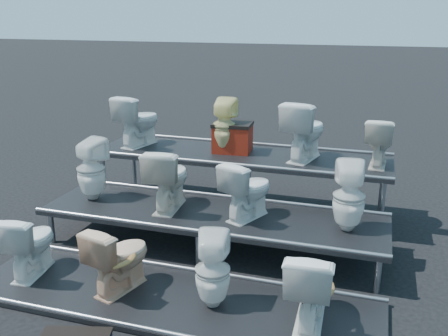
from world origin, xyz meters
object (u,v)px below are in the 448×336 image
(toilet_5, at_px, (168,178))
(toilet_11, at_px, (379,142))
(toilet_4, at_px, (91,169))
(toilet_7, at_px, (349,197))
(red_crate, at_px, (233,139))
(toilet_6, at_px, (248,189))
(toilet_3, at_px, (310,285))
(toilet_0, at_px, (30,243))
(toilet_8, at_px, (138,120))
(toilet_2, at_px, (213,270))
(toilet_1, at_px, (119,257))
(toilet_10, at_px, (305,130))
(toilet_9, at_px, (224,126))

(toilet_5, bearing_deg, toilet_11, -156.42)
(toilet_4, distance_m, toilet_7, 3.26)
(red_crate, bearing_deg, toilet_6, -71.11)
(toilet_3, height_order, toilet_11, toilet_11)
(toilet_0, height_order, toilet_7, toilet_7)
(toilet_11, bearing_deg, red_crate, 0.56)
(toilet_5, bearing_deg, toilet_8, -55.69)
(toilet_0, xyz_separation_m, toilet_6, (2.09, 1.30, 0.40))
(toilet_0, relative_size, red_crate, 1.35)
(toilet_0, distance_m, toilet_7, 3.53)
(toilet_7, bearing_deg, toilet_0, 15.30)
(toilet_0, bearing_deg, toilet_7, -165.71)
(toilet_4, bearing_deg, toilet_2, 162.16)
(toilet_3, relative_size, toilet_5, 0.98)
(toilet_6, bearing_deg, toilet_1, 75.61)
(toilet_0, distance_m, toilet_10, 3.73)
(toilet_10, bearing_deg, toilet_9, 13.03)
(toilet_1, xyz_separation_m, toilet_2, (1.01, 0.00, 0.02))
(toilet_8, relative_size, toilet_9, 0.98)
(toilet_2, relative_size, toilet_5, 0.97)
(toilet_4, relative_size, toilet_5, 1.03)
(toilet_10, bearing_deg, toilet_5, 54.66)
(toilet_1, bearing_deg, toilet_9, -81.38)
(toilet_7, bearing_deg, toilet_9, -41.47)
(toilet_0, bearing_deg, toilet_9, -125.66)
(toilet_0, xyz_separation_m, toilet_11, (3.52, 2.60, 0.76))
(toilet_4, xyz_separation_m, toilet_6, (2.10, 0.00, -0.05))
(toilet_10, height_order, red_crate, toilet_10)
(toilet_8, height_order, toilet_9, toilet_9)
(toilet_2, relative_size, toilet_6, 1.07)
(toilet_8, bearing_deg, toilet_7, 171.13)
(toilet_1, bearing_deg, toilet_3, -164.66)
(toilet_2, bearing_deg, toilet_8, -64.18)
(red_crate, bearing_deg, toilet_1, -103.05)
(toilet_4, height_order, toilet_6, toilet_4)
(toilet_0, height_order, toilet_1, toilet_1)
(toilet_10, bearing_deg, toilet_3, 113.70)
(toilet_3, xyz_separation_m, toilet_9, (-1.64, 2.60, 0.81))
(toilet_3, height_order, toilet_7, toilet_7)
(toilet_4, distance_m, toilet_11, 3.77)
(toilet_3, distance_m, toilet_8, 4.05)
(toilet_3, bearing_deg, toilet_9, -59.74)
(toilet_6, xyz_separation_m, red_crate, (-0.60, 1.38, 0.24))
(toilet_2, bearing_deg, toilet_4, -44.34)
(toilet_7, xyz_separation_m, toilet_10, (-0.71, 1.30, 0.41))
(toilet_10, relative_size, red_crate, 1.55)
(toilet_5, xyz_separation_m, toilet_6, (1.01, 0.00, -0.04))
(toilet_0, distance_m, toilet_6, 2.49)
(toilet_6, bearing_deg, toilet_8, -9.04)
(toilet_6, height_order, toilet_8, toilet_8)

